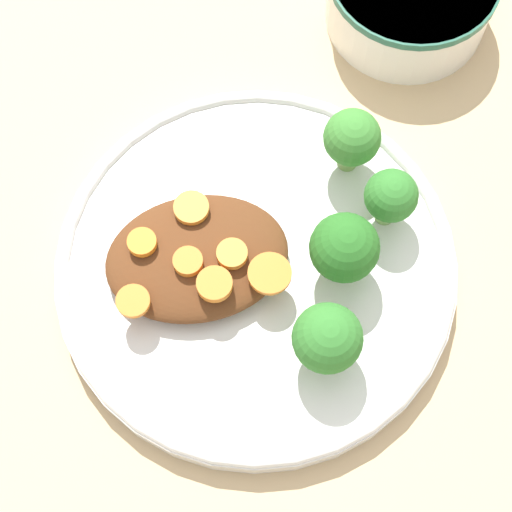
{
  "coord_description": "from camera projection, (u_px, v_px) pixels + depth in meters",
  "views": [
    {
      "loc": [
        0.04,
        0.19,
        0.55
      ],
      "look_at": [
        0.0,
        0.0,
        0.03
      ],
      "focal_mm": 60.0,
      "sensor_mm": 36.0,
      "label": 1
    }
  ],
  "objects": [
    {
      "name": "broccoli_floret_3",
      "position": [
        391.0,
        197.0,
        0.55
      ],
      "size": [
        0.04,
        0.04,
        0.05
      ],
      "color": "#7FA85B",
      "rests_on": "plate"
    },
    {
      "name": "broccoli_floret_1",
      "position": [
        327.0,
        339.0,
        0.51
      ],
      "size": [
        0.04,
        0.04,
        0.06
      ],
      "color": "#7FA85B",
      "rests_on": "plate"
    },
    {
      "name": "carrot_slice_5",
      "position": [
        270.0,
        274.0,
        0.53
      ],
      "size": [
        0.03,
        0.03,
        0.0
      ],
      "primitive_type": "cylinder",
      "color": "orange",
      "rests_on": "stew_mound"
    },
    {
      "name": "carrot_slice_6",
      "position": [
        214.0,
        284.0,
        0.53
      ],
      "size": [
        0.02,
        0.02,
        0.01
      ],
      "primitive_type": "cylinder",
      "color": "orange",
      "rests_on": "stew_mound"
    },
    {
      "name": "carrot_slice_1",
      "position": [
        133.0,
        301.0,
        0.53
      ],
      "size": [
        0.02,
        0.02,
        0.0
      ],
      "primitive_type": "cylinder",
      "color": "orange",
      "rests_on": "stew_mound"
    },
    {
      "name": "carrot_slice_0",
      "position": [
        232.0,
        252.0,
        0.54
      ],
      "size": [
        0.02,
        0.02,
        0.01
      ],
      "primitive_type": "cylinder",
      "color": "orange",
      "rests_on": "stew_mound"
    },
    {
      "name": "plate",
      "position": [
        256.0,
        267.0,
        0.57
      ],
      "size": [
        0.27,
        0.27,
        0.02
      ],
      "color": "silver",
      "rests_on": "ground_plane"
    },
    {
      "name": "ground_plane",
      "position": [
        256.0,
        274.0,
        0.58
      ],
      "size": [
        4.0,
        4.0,
        0.0
      ],
      "primitive_type": "plane",
      "color": "tan"
    },
    {
      "name": "carrot_slice_2",
      "position": [
        187.0,
        258.0,
        0.54
      ],
      "size": [
        0.02,
        0.02,
        0.01
      ],
      "primitive_type": "cylinder",
      "color": "orange",
      "rests_on": "stew_mound"
    },
    {
      "name": "carrot_slice_4",
      "position": [
        191.0,
        208.0,
        0.55
      ],
      "size": [
        0.02,
        0.02,
        0.0
      ],
      "primitive_type": "cylinder",
      "color": "orange",
      "rests_on": "stew_mound"
    },
    {
      "name": "carrot_slice_3",
      "position": [
        142.0,
        242.0,
        0.54
      ],
      "size": [
        0.02,
        0.02,
        0.01
      ],
      "primitive_type": "cylinder",
      "color": "orange",
      "rests_on": "stew_mound"
    },
    {
      "name": "broccoli_floret_0",
      "position": [
        344.0,
        249.0,
        0.53
      ],
      "size": [
        0.04,
        0.04,
        0.06
      ],
      "color": "#759E51",
      "rests_on": "plate"
    },
    {
      "name": "stew_mound",
      "position": [
        197.0,
        258.0,
        0.55
      ],
      "size": [
        0.12,
        0.09,
        0.02
      ],
      "primitive_type": "ellipsoid",
      "color": "#5B3319",
      "rests_on": "plate"
    },
    {
      "name": "broccoli_floret_2",
      "position": [
        352.0,
        139.0,
        0.56
      ],
      "size": [
        0.04,
        0.04,
        0.05
      ],
      "color": "#759E51",
      "rests_on": "plate"
    }
  ]
}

